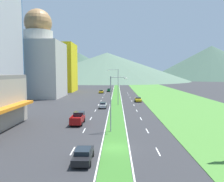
{
  "coord_description": "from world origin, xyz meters",
  "views": [
    {
      "loc": [
        0.19,
        -27.01,
        9.4
      ],
      "look_at": [
        -1.4,
        45.22,
        3.32
      ],
      "focal_mm": 35.68,
      "sensor_mm": 36.0,
      "label": 1
    }
  ],
  "objects_px": {
    "car_1": "(83,155)",
    "car_3": "(138,99)",
    "street_lamp_mid": "(117,85)",
    "car_4": "(109,90)",
    "pickup_truck_0": "(78,118)",
    "street_lamp_near": "(113,100)",
    "car_2": "(103,105)",
    "car_0": "(101,91)"
  },
  "relations": [
    {
      "from": "car_1",
      "to": "car_3",
      "type": "xyz_separation_m",
      "value": [
        10.32,
        48.18,
        0.01
      ]
    },
    {
      "from": "street_lamp_mid",
      "to": "car_4",
      "type": "distance_m",
      "value": 44.91
    },
    {
      "from": "pickup_truck_0",
      "to": "car_1",
      "type": "bearing_deg",
      "value": -168.27
    },
    {
      "from": "street_lamp_mid",
      "to": "car_1",
      "type": "relative_size",
      "value": 2.26
    },
    {
      "from": "car_1",
      "to": "pickup_truck_0",
      "type": "relative_size",
      "value": 0.84
    },
    {
      "from": "street_lamp_near",
      "to": "car_1",
      "type": "distance_m",
      "value": 12.89
    },
    {
      "from": "car_3",
      "to": "car_4",
      "type": "bearing_deg",
      "value": -164.23
    },
    {
      "from": "car_2",
      "to": "car_1",
      "type": "bearing_deg",
      "value": -179.82
    },
    {
      "from": "car_0",
      "to": "car_1",
      "type": "xyz_separation_m",
      "value": [
        3.56,
        -77.44,
        -0.01
      ]
    },
    {
      "from": "car_1",
      "to": "car_2",
      "type": "xyz_separation_m",
      "value": [
        -0.11,
        35.36,
        0.03
      ]
    },
    {
      "from": "car_3",
      "to": "pickup_truck_0",
      "type": "xyz_separation_m",
      "value": [
        -13.91,
        -30.91,
        0.24
      ]
    },
    {
      "from": "street_lamp_mid",
      "to": "car_1",
      "type": "bearing_deg",
      "value": -94.97
    },
    {
      "from": "car_4",
      "to": "pickup_truck_0",
      "type": "bearing_deg",
      "value": 177.15
    },
    {
      "from": "street_lamp_mid",
      "to": "pickup_truck_0",
      "type": "xyz_separation_m",
      "value": [
        -7.15,
        -23.67,
        -4.89
      ]
    },
    {
      "from": "street_lamp_mid",
      "to": "car_2",
      "type": "relative_size",
      "value": 2.28
    },
    {
      "from": "car_2",
      "to": "street_lamp_near",
      "type": "bearing_deg",
      "value": -172.82
    },
    {
      "from": "street_lamp_mid",
      "to": "pickup_truck_0",
      "type": "height_order",
      "value": "street_lamp_mid"
    },
    {
      "from": "car_0",
      "to": "car_3",
      "type": "bearing_deg",
      "value": -154.63
    },
    {
      "from": "street_lamp_near",
      "to": "car_2",
      "type": "xyz_separation_m",
      "value": [
        -2.97,
        23.56,
        -4.29
      ]
    },
    {
      "from": "car_2",
      "to": "car_3",
      "type": "distance_m",
      "value": 16.52
    },
    {
      "from": "street_lamp_near",
      "to": "car_1",
      "type": "xyz_separation_m",
      "value": [
        -2.85,
        -11.8,
        -4.32
      ]
    },
    {
      "from": "street_lamp_mid",
      "to": "car_1",
      "type": "xyz_separation_m",
      "value": [
        -3.56,
        -40.94,
        -5.13
      ]
    },
    {
      "from": "car_3",
      "to": "car_4",
      "type": "relative_size",
      "value": 1.0
    },
    {
      "from": "car_0",
      "to": "car_4",
      "type": "relative_size",
      "value": 1.03
    },
    {
      "from": "car_2",
      "to": "car_3",
      "type": "height_order",
      "value": "car_2"
    },
    {
      "from": "car_2",
      "to": "pickup_truck_0",
      "type": "height_order",
      "value": "pickup_truck_0"
    },
    {
      "from": "car_2",
      "to": "pickup_truck_0",
      "type": "relative_size",
      "value": 0.83
    },
    {
      "from": "street_lamp_near",
      "to": "car_1",
      "type": "height_order",
      "value": "street_lamp_near"
    },
    {
      "from": "car_1",
      "to": "car_3",
      "type": "height_order",
      "value": "car_3"
    },
    {
      "from": "car_0",
      "to": "car_3",
      "type": "height_order",
      "value": "car_0"
    },
    {
      "from": "car_1",
      "to": "car_2",
      "type": "distance_m",
      "value": 35.36
    },
    {
      "from": "car_0",
      "to": "pickup_truck_0",
      "type": "height_order",
      "value": "pickup_truck_0"
    },
    {
      "from": "street_lamp_mid",
      "to": "car_4",
      "type": "bearing_deg",
      "value": 94.83
    },
    {
      "from": "car_1",
      "to": "car_4",
      "type": "distance_m",
      "value": 85.41
    },
    {
      "from": "street_lamp_near",
      "to": "car_0",
      "type": "height_order",
      "value": "street_lamp_near"
    },
    {
      "from": "car_4",
      "to": "street_lamp_mid",
      "type": "bearing_deg",
      "value": -175.17
    },
    {
      "from": "street_lamp_near",
      "to": "car_0",
      "type": "bearing_deg",
      "value": 95.58
    },
    {
      "from": "street_lamp_near",
      "to": "car_2",
      "type": "relative_size",
      "value": 1.95
    },
    {
      "from": "pickup_truck_0",
      "to": "street_lamp_mid",
      "type": "bearing_deg",
      "value": -16.8
    },
    {
      "from": "car_3",
      "to": "street_lamp_mid",
      "type": "bearing_deg",
      "value": -43.04
    },
    {
      "from": "car_0",
      "to": "street_lamp_mid",
      "type": "bearing_deg",
      "value": -168.97
    },
    {
      "from": "street_lamp_mid",
      "to": "car_2",
      "type": "distance_m",
      "value": 8.4
    }
  ]
}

